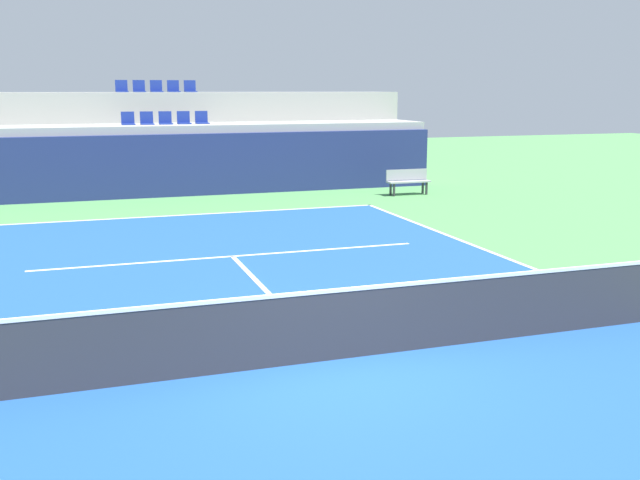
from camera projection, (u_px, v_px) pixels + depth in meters
name	position (u px, v px, depth m)	size (l,w,h in m)	color
ground_plane	(333.00, 360.00, 9.62)	(80.00, 80.00, 0.00)	#4C8C4C
court_surface	(333.00, 360.00, 9.62)	(11.00, 24.00, 0.01)	#1E4C99
baseline_far	(192.00, 215.00, 20.71)	(11.00, 0.10, 0.00)	white
service_line_far	(233.00, 256.00, 15.56)	(8.26, 0.10, 0.00)	white
centre_service_line	(271.00, 296.00, 12.59)	(0.10, 6.40, 0.00)	white
back_wall	(173.00, 166.00, 24.10)	(18.51, 0.30, 2.06)	navy
stands_tier_lower	(167.00, 158.00, 25.33)	(18.51, 2.40, 2.32)	#9E9E99
stands_tier_upper	(159.00, 138.00, 27.44)	(18.51, 2.40, 3.40)	#9E9E99
seating_row_lower	(166.00, 121.00, 25.15)	(2.95, 0.44, 0.44)	navy
seating_row_upper	(156.00, 89.00, 27.16)	(2.95, 0.44, 0.44)	navy
tennis_net	(333.00, 324.00, 9.52)	(11.08, 0.08, 1.07)	black
player_bench	(408.00, 180.00, 24.61)	(1.50, 0.40, 0.85)	#99999E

